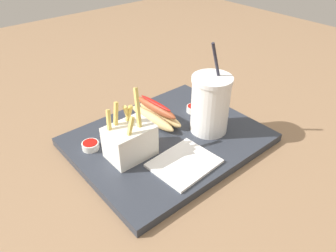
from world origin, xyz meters
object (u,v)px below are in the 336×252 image
Objects in this scene: soda_cup at (210,104)px; napkin_stack at (184,163)px; hot_dog_1 at (156,114)px; ketchup_cup_1 at (90,145)px; ketchup_cup_2 at (193,108)px; fries_basket at (129,140)px.

soda_cup is 1.67× the size of napkin_stack.
hot_dog_1 is 4.05× the size of ketchup_cup_1.
ketchup_cup_1 and ketchup_cup_2 have the same top height.
fries_basket is 0.10m from ketchup_cup_1.
fries_basket reaches higher than ketchup_cup_1.
napkin_stack is (0.07, -0.11, -0.04)m from fries_basket.
soda_cup reaches higher than napkin_stack.
hot_dog_1 is at bearing -2.70° from ketchup_cup_1.
ketchup_cup_2 is 0.22m from napkin_stack.
hot_dog_1 is at bearing 71.14° from napkin_stack.
ketchup_cup_2 is at bearing 71.02° from soda_cup.
fries_basket reaches higher than napkin_stack.
ketchup_cup_2 is at bearing 9.02° from fries_basket.
ketchup_cup_2 is at bearing 40.94° from napkin_stack.
soda_cup is 1.46× the size of fries_basket.
fries_basket is 1.14× the size of napkin_stack.
ketchup_cup_2 is (0.11, -0.03, -0.01)m from hot_dog_1.
hot_dog_1 is (-0.08, 0.11, -0.05)m from soda_cup.
soda_cup is at bearing -13.02° from fries_basket.
fries_basket is at bearing -170.98° from ketchup_cup_2.
ketchup_cup_2 is 0.26× the size of napkin_stack.
soda_cup is 0.21m from fries_basket.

